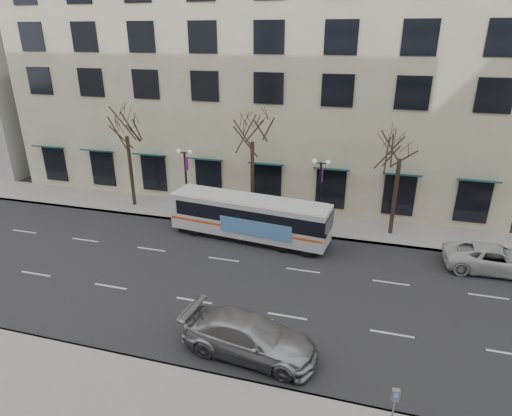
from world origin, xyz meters
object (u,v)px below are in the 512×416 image
(tree_far_left, at_px, (125,124))
(city_bus, at_px, (250,217))
(tree_far_mid, at_px, (252,128))
(pay_station, at_px, (395,397))
(lamp_post_left, at_px, (186,179))
(lamp_post_right, at_px, (320,191))
(silver_car, at_px, (250,337))
(white_pickup, at_px, (495,259))
(tree_far_right, at_px, (402,144))

(tree_far_left, xyz_separation_m, city_bus, (10.78, -3.24, -5.09))
(tree_far_left, bearing_deg, tree_far_mid, 0.00)
(tree_far_mid, height_order, pay_station, tree_far_mid)
(tree_far_mid, xyz_separation_m, city_bus, (0.78, -3.24, -5.29))
(lamp_post_left, distance_m, lamp_post_right, 10.00)
(tree_far_left, distance_m, tree_far_mid, 10.00)
(city_bus, relative_size, silver_car, 1.85)
(silver_car, xyz_separation_m, pay_station, (5.97, -2.00, 0.20))
(city_bus, bearing_deg, tree_far_left, 169.86)
(tree_far_left, height_order, silver_car, tree_far_left)
(pay_station, bearing_deg, lamp_post_right, 101.38)
(white_pickup, bearing_deg, lamp_post_right, 73.80)
(city_bus, bearing_deg, pay_station, -48.05)
(lamp_post_left, height_order, lamp_post_right, same)
(tree_far_right, bearing_deg, city_bus, -160.67)
(lamp_post_right, relative_size, city_bus, 0.47)
(silver_car, relative_size, pay_station, 4.72)
(lamp_post_left, relative_size, white_pickup, 0.93)
(tree_far_left, height_order, lamp_post_left, tree_far_left)
(tree_far_left, height_order, pay_station, tree_far_left)
(tree_far_mid, distance_m, silver_car, 15.84)
(city_bus, distance_m, silver_car, 11.35)
(city_bus, xyz_separation_m, pay_station, (9.14, -12.87, -0.54))
(tree_far_mid, xyz_separation_m, tree_far_right, (10.00, -0.00, -0.48))
(tree_far_mid, relative_size, silver_car, 1.43)
(tree_far_left, relative_size, city_bus, 0.75)
(pay_station, bearing_deg, tree_far_right, 83.51)
(tree_far_left, relative_size, silver_car, 1.39)
(lamp_post_right, distance_m, white_pickup, 11.35)
(city_bus, xyz_separation_m, white_pickup, (15.01, -0.21, -0.83))
(tree_far_mid, height_order, silver_car, tree_far_mid)
(lamp_post_left, bearing_deg, white_pickup, -7.80)
(tree_far_mid, bearing_deg, tree_far_right, -0.00)
(lamp_post_left, xyz_separation_m, white_pickup, (20.78, -2.85, -2.16))
(tree_far_mid, relative_size, white_pickup, 1.52)
(pay_station, bearing_deg, lamp_post_left, 127.69)
(lamp_post_right, bearing_deg, tree_far_right, 6.85)
(tree_far_left, xyz_separation_m, silver_car, (13.95, -14.10, -5.83))
(tree_far_right, xyz_separation_m, lamp_post_right, (-4.99, -0.60, -3.48))
(lamp_post_right, height_order, silver_car, lamp_post_right)
(tree_far_right, distance_m, lamp_post_right, 6.11)
(tree_far_mid, distance_m, tree_far_right, 10.01)
(tree_far_mid, relative_size, lamp_post_left, 1.64)
(tree_far_right, xyz_separation_m, white_pickup, (5.79, -3.45, -5.64))
(tree_far_mid, height_order, tree_far_right, tree_far_mid)
(tree_far_right, bearing_deg, tree_far_mid, 180.00)
(tree_far_mid, xyz_separation_m, silver_car, (3.95, -14.10, -6.04))
(lamp_post_left, bearing_deg, silver_car, -56.49)
(pay_station, bearing_deg, silver_car, 155.30)
(tree_far_mid, height_order, lamp_post_left, tree_far_mid)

